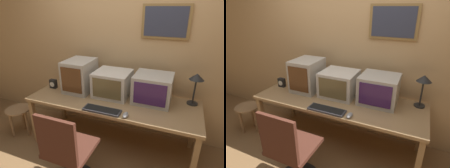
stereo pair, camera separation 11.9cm
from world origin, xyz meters
TOP-DOWN VIEW (x-y plane):
  - wall_back at (0.00, 1.13)m, footprint 8.00×0.08m
  - desk at (0.00, 0.65)m, footprint 2.15×0.76m
  - monitor_left at (-0.52, 0.77)m, footprint 0.36×0.45m
  - monitor_center at (-0.05, 0.79)m, footprint 0.45×0.43m
  - monitor_right at (0.48, 0.80)m, footprint 0.45×0.42m
  - keyboard_main at (-0.01, 0.35)m, footprint 0.44×0.14m
  - mouse_near_keyboard at (0.28, 0.33)m, footprint 0.06×0.12m
  - desk_clock at (-0.93, 0.69)m, footprint 0.10×0.06m
  - desk_lamp at (0.95, 0.90)m, footprint 0.17×0.17m
  - office_chair at (-0.16, -0.15)m, footprint 0.47×0.47m
  - side_stool at (-1.37, 0.37)m, footprint 0.35×0.35m

SIDE VIEW (x-z plane):
  - side_stool at x=-1.37m, z-range 0.12..0.55m
  - office_chair at x=-0.16m, z-range -0.06..0.89m
  - desk at x=0.00m, z-range 0.29..0.99m
  - keyboard_main at x=-0.01m, z-range 0.70..0.73m
  - mouse_near_keyboard at x=0.28m, z-range 0.70..0.74m
  - desk_clock at x=-0.93m, z-range 0.70..0.83m
  - monitor_center at x=-0.05m, z-range 0.70..1.03m
  - monitor_right at x=0.48m, z-range 0.70..1.05m
  - monitor_left at x=-0.52m, z-range 0.70..1.14m
  - desk_lamp at x=0.95m, z-range 0.82..1.21m
  - wall_back at x=0.00m, z-range 0.00..2.60m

